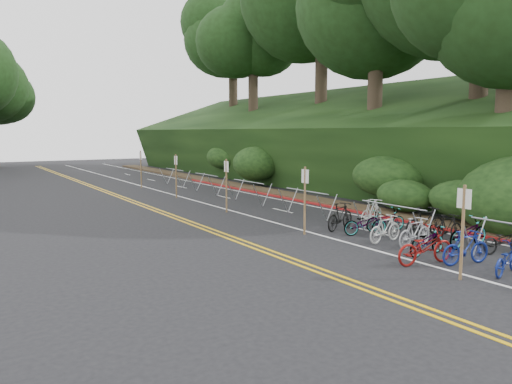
# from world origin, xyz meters

# --- Properties ---
(ground) EXTENTS (120.00, 120.00, 0.00)m
(ground) POSITION_xyz_m (0.00, 0.00, 0.00)
(ground) COLOR black
(ground) RESTS_ON ground
(road_markings) EXTENTS (7.47, 80.00, 0.01)m
(road_markings) POSITION_xyz_m (0.63, 10.10, 0.00)
(road_markings) COLOR gold
(road_markings) RESTS_ON ground
(red_curb) EXTENTS (0.25, 28.00, 0.10)m
(red_curb) POSITION_xyz_m (5.70, 12.00, 0.05)
(red_curb) COLOR maroon
(red_curb) RESTS_ON ground
(embankment) EXTENTS (14.30, 48.14, 9.11)m
(embankment) POSITION_xyz_m (12.96, 19.04, 2.57)
(embankment) COLOR black
(embankment) RESTS_ON ground
(tree_cluster) EXTENTS (32.95, 54.46, 19.28)m
(tree_cluster) POSITION_xyz_m (9.76, 22.03, 12.01)
(tree_cluster) COLOR #2D2319
(tree_cluster) RESTS_ON ground
(bike_racks_rest) EXTENTS (1.14, 23.00, 1.17)m
(bike_racks_rest) POSITION_xyz_m (3.00, 13.00, 0.85)
(bike_racks_rest) COLOR gray
(bike_racks_rest) RESTS_ON ground
(signpost_near) EXTENTS (0.08, 0.40, 2.44)m
(signpost_near) POSITION_xyz_m (0.54, -1.62, 1.40)
(signpost_near) COLOR brown
(signpost_near) RESTS_ON ground
(signposts_rest) EXTENTS (0.08, 18.40, 2.50)m
(signposts_rest) POSITION_xyz_m (0.60, 14.00, 1.43)
(signposts_rest) COLOR brown
(signposts_rest) RESTS_ON ground
(bike_front) EXTENTS (0.93, 2.01, 1.02)m
(bike_front) POSITION_xyz_m (0.97, -0.14, 0.51)
(bike_front) COLOR maroon
(bike_front) RESTS_ON ground
(bike_valet) EXTENTS (3.22, 9.78, 1.10)m
(bike_valet) POSITION_xyz_m (3.07, 1.14, 0.48)
(bike_valet) COLOR navy
(bike_valet) RESTS_ON ground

